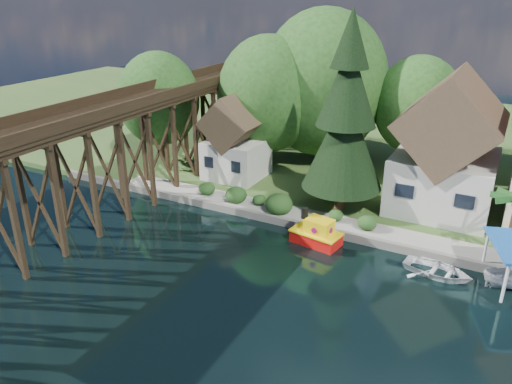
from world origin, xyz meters
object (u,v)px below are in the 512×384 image
Objects in this scene: house_left at (447,152)px; conifer at (346,118)px; trestle_bridge at (123,145)px; boat_white_a at (438,269)px; shed at (236,142)px; tugboat at (317,234)px.

conifer is at bearing -150.59° from house_left.
conifer reaches higher than trestle_bridge.
boat_white_a is (8.59, -5.87, -7.44)m from conifer.
conifer is at bearing 23.27° from trestle_bridge.
shed is (-18.00, -1.50, -1.31)m from house_left.
trestle_bridge is 25.08m from boat_white_a.
shed is at bearing -175.23° from house_left.
trestle_bridge is 17.58m from conifer.
house_left is 8.51m from conifer.
conifer is 9.03m from tugboat.
tugboat is at bearing -35.59° from shed.
tugboat is at bearing 95.52° from boat_white_a.
house_left is 12.49m from tugboat.
trestle_bridge is 4.01× the size of house_left.
conifer is at bearing 92.20° from tugboat.
tugboat is at bearing 4.64° from trestle_bridge.
shed is 21.54m from boat_white_a.
tugboat is (11.20, -8.01, -3.06)m from shed.
shed is 14.10m from tugboat.
trestle_bridge reaches higher than boat_white_a.
trestle_bridge is at bearing -175.36° from tugboat.
conifer is (-7.02, -3.96, 2.74)m from house_left.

